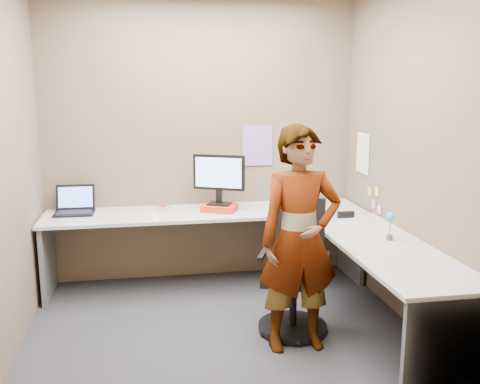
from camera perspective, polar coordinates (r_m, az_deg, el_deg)
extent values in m
plane|color=#29292E|center=(4.32, -1.98, -14.53)|extent=(3.00, 3.00, 0.00)
plane|color=brown|center=(5.21, -4.12, 5.43)|extent=(3.00, 0.00, 3.00)
plane|color=brown|center=(4.39, 17.70, 3.80)|extent=(0.00, 2.70, 2.70)
plane|color=brown|center=(4.01, -23.90, 2.67)|extent=(0.00, 2.70, 2.70)
cube|color=#BABABA|center=(5.00, -3.62, -2.22)|extent=(2.96, 0.65, 0.03)
cube|color=#BABABA|center=(4.09, 15.22, -5.70)|extent=(0.65, 1.91, 0.03)
cube|color=#59595B|center=(5.15, -19.82, -6.71)|extent=(0.04, 0.60, 0.70)
cube|color=#59595B|center=(5.44, 11.75, -5.29)|extent=(0.04, 0.60, 0.70)
cube|color=#59595B|center=(3.48, 21.51, -15.71)|extent=(0.60, 0.04, 0.70)
cube|color=red|center=(4.98, -2.20, -1.70)|extent=(0.37, 0.33, 0.06)
cube|color=black|center=(4.97, -2.20, -1.27)|extent=(0.25, 0.22, 0.02)
cube|color=black|center=(4.98, -2.24, -0.45)|extent=(0.06, 0.06, 0.12)
cube|color=black|center=(4.94, -2.26, 2.10)|extent=(0.46, 0.24, 0.33)
cube|color=#83ACE3|center=(4.92, -2.33, 2.07)|extent=(0.40, 0.19, 0.28)
cube|color=black|center=(5.09, -17.25, -2.17)|extent=(0.35, 0.26, 0.02)
cube|color=black|center=(5.19, -17.14, -0.50)|extent=(0.35, 0.08, 0.23)
cube|color=#4970E8|center=(5.19, -17.14, -0.50)|extent=(0.31, 0.06, 0.18)
cube|color=#B7B7BC|center=(5.04, -8.19, -1.74)|extent=(0.12, 0.08, 0.04)
sphere|color=red|center=(5.03, -8.19, -1.44)|extent=(0.04, 0.04, 0.04)
cone|color=white|center=(4.74, -9.14, -2.54)|extent=(0.10, 0.10, 0.06)
cube|color=black|center=(4.83, 11.20, -2.37)|extent=(0.15, 0.04, 0.05)
cylinder|color=brown|center=(4.23, 15.63, -4.68)|extent=(0.05, 0.05, 0.04)
cylinder|color=#338C3F|center=(4.20, 15.70, -3.50)|extent=(0.01, 0.01, 0.14)
sphere|color=#399DC9|center=(4.19, 15.75, -2.58)|extent=(0.07, 0.07, 0.07)
cube|color=#846BB7|center=(5.29, 1.86, 5.00)|extent=(0.30, 0.01, 0.40)
cube|color=white|center=(5.21, 12.96, 4.06)|extent=(0.01, 0.28, 0.38)
cube|color=#F2E059|center=(4.94, 14.38, 0.07)|extent=(0.01, 0.07, 0.07)
cube|color=pink|center=(5.01, 14.07, -1.28)|extent=(0.01, 0.07, 0.07)
cube|color=pink|center=(4.91, 14.63, -1.81)|extent=(0.01, 0.07, 0.07)
cube|color=#F2E059|center=(5.08, 13.67, 0.06)|extent=(0.01, 0.07, 0.07)
cylinder|color=black|center=(4.31, 5.62, -14.09)|extent=(0.54, 0.54, 0.04)
cylinder|color=black|center=(4.23, 5.68, -11.51)|extent=(0.06, 0.06, 0.38)
cube|color=black|center=(4.15, 5.74, -8.95)|extent=(0.58, 0.58, 0.07)
cube|color=black|center=(4.25, 6.19, -3.98)|extent=(0.41, 0.21, 0.53)
cube|color=black|center=(4.13, 2.47, -6.61)|extent=(0.15, 0.28, 0.03)
cube|color=black|center=(4.08, 9.15, -7.01)|extent=(0.15, 0.28, 0.03)
imported|color=#999399|center=(3.82, 6.39, -5.07)|extent=(0.61, 0.41, 1.63)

